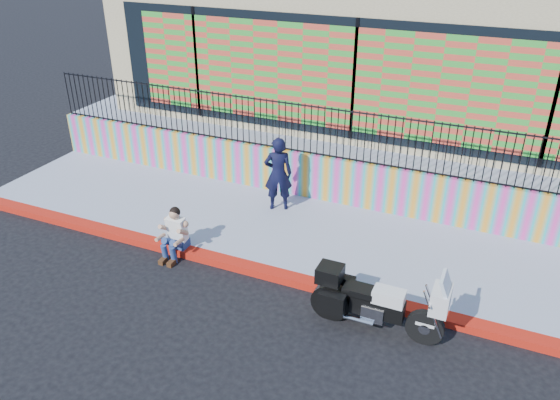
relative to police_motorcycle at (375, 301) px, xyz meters
The scene contains 10 objects.
ground 2.15m from the police_motorcycle, 161.56° to the left, with size 90.00×90.00×0.00m, color black.
red_curb 2.13m from the police_motorcycle, 161.56° to the left, with size 16.00×0.30×0.15m, color red.
sidewalk 3.07m from the police_motorcycle, 130.39° to the left, with size 16.00×3.00×0.15m, color #9298AF.
mural_wall 4.37m from the police_motorcycle, 116.66° to the left, with size 16.00×0.20×1.10m, color #E13BA0.
metal_fence 4.55m from the police_motorcycle, 116.66° to the left, with size 15.80×0.04×1.20m, color black, non-canonical shape.
elevated_platform 9.21m from the police_motorcycle, 102.28° to the left, with size 16.00×10.00×1.25m, color #9298AF.
storefront_building 9.39m from the police_motorcycle, 102.58° to the left, with size 14.00×8.06×4.00m.
police_motorcycle is the anchor object (origin of this frame).
police_officer 4.36m from the police_motorcycle, 135.63° to the left, with size 0.64×0.42×1.75m, color black.
seated_man 4.32m from the police_motorcycle, behind, with size 0.54×0.71×1.06m.
Camera 1 is at (3.42, -7.88, 6.22)m, focal length 35.00 mm.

